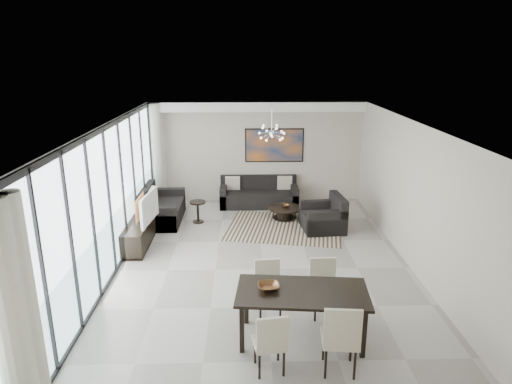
{
  "coord_description": "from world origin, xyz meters",
  "views": [
    {
      "loc": [
        -0.35,
        -8.33,
        4.19
      ],
      "look_at": [
        -0.11,
        1.25,
        1.25
      ],
      "focal_mm": 32.0,
      "sensor_mm": 36.0,
      "label": 1
    }
  ],
  "objects_px": {
    "television": "(144,208)",
    "dining_table": "(302,296)",
    "coffee_table": "(285,212)",
    "sofa_main": "(259,196)",
    "tv_console": "(139,233)"
  },
  "relations": [
    {
      "from": "coffee_table",
      "to": "dining_table",
      "type": "relative_size",
      "value": 0.44
    },
    {
      "from": "sofa_main",
      "to": "tv_console",
      "type": "relative_size",
      "value": 1.25
    },
    {
      "from": "sofa_main",
      "to": "television",
      "type": "bearing_deg",
      "value": -134.01
    },
    {
      "from": "sofa_main",
      "to": "dining_table",
      "type": "distance_m",
      "value": 6.44
    },
    {
      "from": "sofa_main",
      "to": "dining_table",
      "type": "relative_size",
      "value": 1.08
    },
    {
      "from": "coffee_table",
      "to": "television",
      "type": "relative_size",
      "value": 0.78
    },
    {
      "from": "coffee_table",
      "to": "television",
      "type": "xyz_separation_m",
      "value": [
        -3.29,
        -1.6,
        0.7
      ]
    },
    {
      "from": "sofa_main",
      "to": "television",
      "type": "relative_size",
      "value": 1.91
    },
    {
      "from": "coffee_table",
      "to": "television",
      "type": "distance_m",
      "value": 3.72
    },
    {
      "from": "television",
      "to": "dining_table",
      "type": "distance_m",
      "value": 4.8
    },
    {
      "from": "television",
      "to": "coffee_table",
      "type": "bearing_deg",
      "value": -58.19
    },
    {
      "from": "coffee_table",
      "to": "tv_console",
      "type": "xyz_separation_m",
      "value": [
        -3.45,
        -1.62,
        0.1
      ]
    },
    {
      "from": "television",
      "to": "dining_table",
      "type": "bearing_deg",
      "value": -134.04
    },
    {
      "from": "tv_console",
      "to": "television",
      "type": "distance_m",
      "value": 0.63
    },
    {
      "from": "coffee_table",
      "to": "television",
      "type": "height_order",
      "value": "television"
    }
  ]
}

